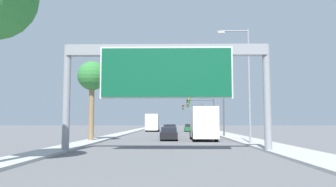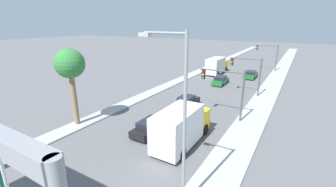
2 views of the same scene
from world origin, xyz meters
name	(u,v)px [view 1 (image 1 of 2)]	position (x,y,z in m)	size (l,w,h in m)	color
sidewalk_right	(211,131)	(7.75, 60.00, 0.07)	(3.00, 120.00, 0.15)	#ACACAC
median_strip_left	(133,131)	(-7.25, 60.00, 0.07)	(2.00, 120.00, 0.15)	#ACACAC
sign_gantry	(166,70)	(0.00, 17.86, 5.27)	(13.37, 0.73, 6.90)	gray
car_mid_right	(171,129)	(0.00, 51.84, 0.69)	(1.75, 4.34, 1.46)	#1E662D
car_near_right	(189,128)	(3.50, 59.24, 0.68)	(1.86, 4.34, 1.43)	#1E662D
car_far_right	(170,131)	(0.00, 38.91, 0.72)	(1.72, 4.23, 1.53)	black
car_near_left	(169,134)	(0.00, 31.20, 0.65)	(1.74, 4.60, 1.36)	black
truck_box_primary	(203,124)	(3.50, 30.77, 1.70)	(2.44, 7.14, 3.36)	yellow
truck_box_secondary	(153,123)	(-3.50, 59.79, 1.67)	(2.34, 7.83, 3.28)	yellow
traffic_light_near_intersection	(211,106)	(5.11, 38.00, 3.83)	(4.85, 0.32, 5.58)	#4C4C4F
traffic_light_mid_block	(204,109)	(5.25, 48.00, 3.78)	(4.48, 0.32, 5.54)	#4C4C4F
traffic_light_far_intersection	(195,112)	(5.23, 68.00, 3.93)	(4.61, 0.32, 5.76)	#4C4C4F
palm_tree_background	(92,78)	(-7.50, 28.71, 6.18)	(2.84, 2.84, 7.81)	#8C704C
street_lamp_right	(245,77)	(6.55, 24.55, 5.71)	(2.70, 0.28, 9.79)	gray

